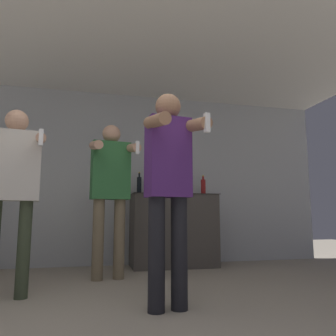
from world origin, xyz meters
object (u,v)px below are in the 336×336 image
object	(u,v)px
bottle_amber_bourbon	(139,185)
person_man_side	(13,179)
bottle_clear_vodka	(203,187)
bottle_red_label	(187,186)
person_spectator_back	(110,184)
bottle_tall_gin	(148,186)
bottle_green_wine	(160,185)
person_woman_foreground	(169,179)

from	to	relation	value
bottle_amber_bourbon	person_man_side	world-z (taller)	person_man_side
bottle_amber_bourbon	person_man_side	bearing A→B (deg)	-131.94
bottle_clear_vodka	bottle_red_label	bearing A→B (deg)	-180.00
person_man_side	bottle_clear_vodka	bearing A→B (deg)	32.93
bottle_amber_bourbon	person_spectator_back	distance (m)	0.91
bottle_tall_gin	bottle_red_label	distance (m)	0.57
person_spectator_back	bottle_clear_vodka	bearing A→B (deg)	29.32
bottle_tall_gin	bottle_amber_bourbon	world-z (taller)	bottle_amber_bourbon
bottle_green_wine	bottle_clear_vodka	xyz separation A→B (m)	(0.66, 0.00, -0.02)
person_spectator_back	person_woman_foreground	bearing A→B (deg)	-74.31
bottle_red_label	bottle_amber_bourbon	distance (m)	0.70
bottle_clear_vodka	person_woman_foreground	world-z (taller)	person_woman_foreground
bottle_tall_gin	bottle_clear_vodka	size ratio (longest dim) A/B	1.01
person_woman_foreground	person_man_side	xyz separation A→B (m)	(-1.26, 0.64, 0.04)
bottle_tall_gin	bottle_amber_bourbon	distance (m)	0.13
bottle_red_label	bottle_clear_vodka	bearing A→B (deg)	0.00
person_woman_foreground	person_spectator_back	size ratio (longest dim) A/B	0.95
person_man_side	person_woman_foreground	bearing A→B (deg)	-26.78
person_spectator_back	bottle_red_label	bearing A→B (deg)	34.43
bottle_amber_bourbon	bottle_clear_vodka	xyz separation A→B (m)	(0.96, 0.00, -0.00)
bottle_red_label	person_woman_foreground	distance (m)	2.26
bottle_tall_gin	person_woman_foreground	bearing A→B (deg)	-95.47
person_man_side	person_spectator_back	distance (m)	1.13
bottle_green_wine	person_man_side	bearing A→B (deg)	-137.73
bottle_clear_vodka	person_man_side	distance (m)	2.73
bottle_green_wine	bottle_tall_gin	bearing A→B (deg)	180.00
bottle_red_label	bottle_green_wine	bearing A→B (deg)	180.00
bottle_tall_gin	person_man_side	xyz separation A→B (m)	(-1.47, -1.48, -0.10)
bottle_tall_gin	person_spectator_back	size ratio (longest dim) A/B	0.17
bottle_amber_bourbon	person_spectator_back	size ratio (longest dim) A/B	0.18
bottle_red_label	bottle_amber_bourbon	world-z (taller)	bottle_red_label
person_man_side	person_spectator_back	xyz separation A→B (m)	(0.89, 0.70, 0.03)
bottle_tall_gin	bottle_green_wine	distance (m)	0.17
bottle_amber_bourbon	person_spectator_back	bearing A→B (deg)	-119.44
bottle_green_wine	person_man_side	size ratio (longest dim) A/B	0.22
bottle_clear_vodka	bottle_green_wine	bearing A→B (deg)	-180.00
bottle_green_wine	person_spectator_back	size ratio (longest dim) A/B	0.21
bottle_amber_bourbon	person_woman_foreground	distance (m)	2.13
bottle_amber_bourbon	bottle_tall_gin	bearing A→B (deg)	0.00
bottle_red_label	person_spectator_back	world-z (taller)	person_spectator_back
bottle_amber_bourbon	person_man_side	distance (m)	2.00
bottle_amber_bourbon	person_woman_foreground	bearing A→B (deg)	-91.88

